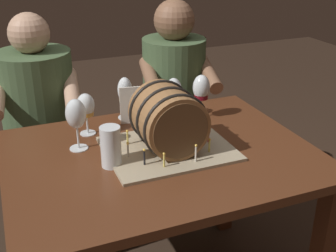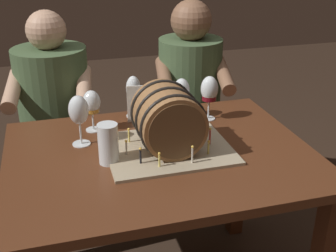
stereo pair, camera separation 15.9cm
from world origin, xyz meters
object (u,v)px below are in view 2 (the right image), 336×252
Objects in this scene: barrel_cake at (168,122)px; menu_card at (140,104)px; person_seated_right at (189,115)px; wine_glass_white at (133,91)px; wine_glass_amber at (92,104)px; beer_pint at (108,145)px; dining_table at (160,181)px; wine_glass_rose at (182,92)px; wine_glass_red at (209,91)px; person_seated_left at (58,130)px; wine_glass_empty at (79,111)px.

menu_card is at bearing 97.94° from barrel_cake.
menu_card is at bearing -130.89° from person_seated_right.
barrel_cake is 0.36m from wine_glass_white.
wine_glass_amber reaches higher than beer_pint.
wine_glass_white reaches higher than dining_table.
wine_glass_red is at bearing -22.90° from wine_glass_rose.
wine_glass_rose is (0.17, 0.29, 0.25)m from dining_table.
wine_glass_red is at bearing 40.68° from dining_table.
dining_table is 0.37m from menu_card.
person_seated_left is (-0.36, 0.73, -0.07)m from dining_table.
menu_card is 0.62m from person_seated_left.
menu_card is at bearing 60.58° from beer_pint.
barrel_cake is 0.34m from wine_glass_empty.
wine_glass_red is at bearing -3.72° from menu_card.
barrel_cake is at bearing -74.19° from menu_card.
wine_glass_amber is 0.14m from wine_glass_empty.
menu_card reaches higher than beer_pint.
barrel_cake is 0.32m from wine_glass_rose.
menu_card is at bearing 175.76° from wine_glass_rose.
wine_glass_empty reaches higher than wine_glass_amber.
person_seated_left is at bearing 137.44° from menu_card.
wine_glass_rose is (-0.11, 0.05, -0.01)m from wine_glass_red.
person_seated_right is at bearing -0.01° from person_seated_left.
wine_glass_empty reaches higher than wine_glass_red.
wine_glass_empty is (-0.06, -0.12, 0.02)m from wine_glass_amber.
person_seated_right reaches higher than wine_glass_amber.
barrel_cake is 2.91× the size of menu_card.
beer_pint is (0.02, -0.29, -0.05)m from wine_glass_amber.
barrel_cake reaches higher than wine_glass_white.
wine_glass_empty is at bearing -139.20° from wine_glass_white.
wine_glass_empty is 0.17× the size of person_seated_right.
wine_glass_rose is 0.57m from person_seated_right.
dining_table is 7.12× the size of menu_card.
barrel_cake is 0.30m from menu_card.
barrel_cake is at bearing -45.84° from wine_glass_amber.
wine_glass_red is at bearing -2.25° from wine_glass_amber.
person_seated_right is at bearing 80.98° from wine_glass_red.
person_seated_left is at bearing 107.26° from wine_glass_amber.
wine_glass_red is (0.28, 0.24, 0.26)m from dining_table.
wine_glass_amber is 0.15× the size of person_seated_right.
wine_glass_white is at bearing -47.31° from person_seated_left.
person_seated_left reaches higher than menu_card.
wine_glass_white is 0.07m from menu_card.
wine_glass_amber is at bearing -152.43° from wine_glass_white.
wine_glass_red is 1.32× the size of beer_pint.
barrel_cake is 2.67× the size of wine_glass_amber.
person_seated_left is 0.98× the size of person_seated_right.
barrel_cake reaches higher than wine_glass_amber.
wine_glass_amber is (-0.25, 0.26, 0.00)m from barrel_cake.
wine_glass_white is at bearing 93.71° from dining_table.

